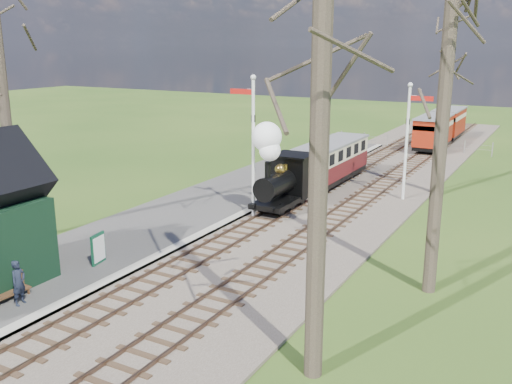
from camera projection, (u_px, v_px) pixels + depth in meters
distant_hills at (463, 245)px, 69.14m from camera, size 114.40×48.00×22.02m
ballast_bed at (344, 192)px, 29.24m from camera, size 8.00×60.00×0.10m
track_near at (321, 188)px, 29.84m from camera, size 1.60×60.00×0.15m
track_far at (369, 195)px, 28.62m from camera, size 1.60×60.00×0.15m
platform at (175, 219)px, 24.72m from camera, size 5.00×44.00×0.20m
coping_strip at (219, 226)px, 23.63m from camera, size 0.40×44.00×0.21m
semaphore_near at (252, 137)px, 24.23m from camera, size 1.22×0.24×6.22m
semaphore_far at (409, 133)px, 26.96m from camera, size 1.22×0.24×5.72m
bare_trees at (218, 118)px, 17.86m from camera, size 15.51×22.39×12.00m
fence_line at (400, 142)px, 41.42m from camera, size 12.60×0.08×1.00m
locomotive at (282, 172)px, 25.49m from camera, size 1.64×3.82×4.09m
coach at (332, 159)px, 30.74m from camera, size 1.91×6.54×2.01m
red_carriage_a at (433, 132)px, 40.13m from camera, size 1.92×4.75×2.02m
red_carriage_b at (449, 123)px, 44.79m from camera, size 1.92×4.75×2.02m
sign_board at (98, 249)px, 19.30m from camera, size 0.21×0.72×1.06m
bench at (8, 289)px, 16.63m from camera, size 0.38×1.25×0.71m
person at (19, 283)px, 16.22m from camera, size 0.39×0.53×1.33m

